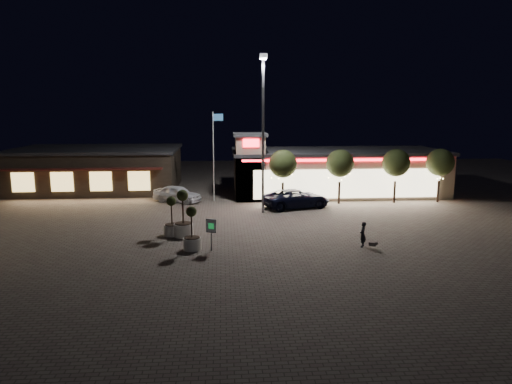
{
  "coord_description": "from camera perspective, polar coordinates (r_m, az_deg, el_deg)",
  "views": [
    {
      "loc": [
        -1.18,
        -27.76,
        8.3
      ],
      "look_at": [
        1.3,
        6.0,
        2.06
      ],
      "focal_mm": 32.0,
      "sensor_mm": 36.0,
      "label": 1
    }
  ],
  "objects": [
    {
      "name": "flagpole",
      "position": [
        40.92,
        -5.22,
        5.42
      ],
      "size": [
        0.95,
        0.1,
        8.0
      ],
      "color": "white",
      "rests_on": "ground"
    },
    {
      "name": "string_tree_c",
      "position": [
        41.89,
        17.11,
        3.49
      ],
      "size": [
        2.42,
        2.42,
        4.79
      ],
      "color": "#332319",
      "rests_on": "ground"
    },
    {
      "name": "dog",
      "position": [
        28.37,
        14.51,
        -6.28
      ],
      "size": [
        0.54,
        0.36,
        0.3
      ],
      "color": "#59514C",
      "rests_on": "ground"
    },
    {
      "name": "string_tree_d",
      "position": [
        43.5,
        22.03,
        3.43
      ],
      "size": [
        2.42,
        2.42,
        4.79
      ],
      "color": "#332319",
      "rests_on": "ground"
    },
    {
      "name": "valet_sign",
      "position": [
        26.92,
        -5.63,
        -4.58
      ],
      "size": [
        0.6,
        0.3,
        1.91
      ],
      "color": "gray",
      "rests_on": "ground"
    },
    {
      "name": "string_tree_b",
      "position": [
        40.35,
        10.46,
        3.53
      ],
      "size": [
        2.42,
        2.42,
        4.79
      ],
      "color": "#332319",
      "rests_on": "ground"
    },
    {
      "name": "pickup_truck",
      "position": [
        38.61,
        5.07,
        -0.81
      ],
      "size": [
        6.2,
        4.13,
        1.58
      ],
      "primitive_type": "imported",
      "rotation": [
        0.0,
        0.0,
        1.86
      ],
      "color": "black",
      "rests_on": "ground"
    },
    {
      "name": "string_tree_a",
      "position": [
        39.39,
        3.39,
        3.52
      ],
      "size": [
        2.42,
        2.42,
        4.79
      ],
      "color": "#332319",
      "rests_on": "ground"
    },
    {
      "name": "planter_right",
      "position": [
        30.26,
        -9.09,
        -3.72
      ],
      "size": [
        1.26,
        1.26,
        3.1
      ],
      "color": "white",
      "rests_on": "ground"
    },
    {
      "name": "pedestrian",
      "position": [
        28.4,
        13.2,
        -5.2
      ],
      "size": [
        0.6,
        0.67,
        1.55
      ],
      "primitive_type": "imported",
      "rotation": [
        0.0,
        0.0,
        -2.07
      ],
      "color": "black",
      "rests_on": "ground"
    },
    {
      "name": "restaurant_building",
      "position": [
        49.8,
        -19.1,
        2.79
      ],
      "size": [
        16.4,
        11.0,
        4.3
      ],
      "color": "#382D23",
      "rests_on": "ground"
    },
    {
      "name": "white_sedan",
      "position": [
        41.38,
        -9.82,
        -0.22
      ],
      "size": [
        4.72,
        3.63,
        1.5
      ],
      "primitive_type": "imported",
      "rotation": [
        0.0,
        0.0,
        1.08
      ],
      "color": "white",
      "rests_on": "ground"
    },
    {
      "name": "planter_left",
      "position": [
        30.63,
        -10.46,
        -3.88
      ],
      "size": [
        1.07,
        1.07,
        2.62
      ],
      "color": "white",
      "rests_on": "ground"
    },
    {
      "name": "ground",
      "position": [
        29.0,
        -1.7,
        -6.19
      ],
      "size": [
        90.0,
        90.0,
        0.0
      ],
      "primitive_type": "plane",
      "color": "#655C52",
      "rests_on": "ground"
    },
    {
      "name": "retail_building",
      "position": [
        45.27,
        9.5,
        2.58
      ],
      "size": [
        20.4,
        8.4,
        6.1
      ],
      "color": "gray",
      "rests_on": "ground"
    },
    {
      "name": "planter_mid",
      "position": [
        27.4,
        -8.01,
        -5.51
      ],
      "size": [
        1.07,
        1.07,
        2.63
      ],
      "color": "white",
      "rests_on": "ground"
    },
    {
      "name": "floodlight_pole",
      "position": [
        35.92,
        0.89,
        8.41
      ],
      "size": [
        0.6,
        0.4,
        12.38
      ],
      "color": "gray",
      "rests_on": "ground"
    }
  ]
}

